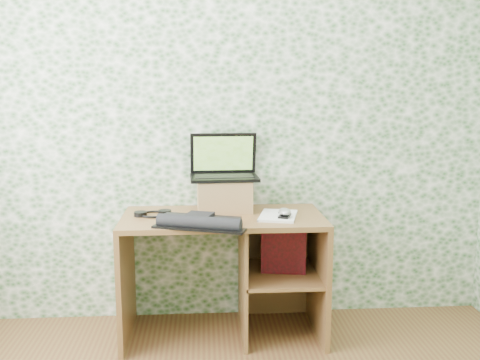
{
  "coord_description": "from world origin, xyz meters",
  "views": [
    {
      "loc": [
        -0.11,
        -1.66,
        1.5
      ],
      "look_at": [
        0.1,
        1.39,
        0.97
      ],
      "focal_mm": 40.0,
      "sensor_mm": 36.0,
      "label": 1
    }
  ],
  "objects": [
    {
      "name": "riser",
      "position": [
        0.01,
        1.58,
        0.85
      ],
      "size": [
        0.34,
        0.29,
        0.2
      ],
      "primitive_type": "cube",
      "rotation": [
        0.0,
        0.0,
        0.04
      ],
      "color": "olive",
      "rests_on": "desk"
    },
    {
      "name": "laptop",
      "position": [
        0.01,
        1.63,
        1.01
      ],
      "size": [
        0.43,
        0.31,
        0.28
      ],
      "rotation": [
        0.0,
        0.0,
        0.04
      ],
      "color": "black",
      "rests_on": "riser"
    },
    {
      "name": "red_box",
      "position": [
        0.37,
        1.44,
        0.55
      ],
      "size": [
        0.28,
        0.13,
        0.32
      ],
      "primitive_type": "cube",
      "rotation": [
        0.0,
        0.0,
        -0.17
      ],
      "color": "maroon",
      "rests_on": "desk"
    },
    {
      "name": "desk",
      "position": [
        0.08,
        1.47,
        0.48
      ],
      "size": [
        1.2,
        0.6,
        0.75
      ],
      "color": "brown",
      "rests_on": "floor"
    },
    {
      "name": "pen",
      "position": [
        0.36,
        1.47,
        0.77
      ],
      "size": [
        0.07,
        0.12,
        0.01
      ],
      "primitive_type": "cylinder",
      "rotation": [
        1.57,
        0.0,
        -0.48
      ],
      "color": "black",
      "rests_on": "notepad"
    },
    {
      "name": "headphones",
      "position": [
        -0.42,
        1.48,
        0.76
      ],
      "size": [
        0.22,
        0.19,
        0.03
      ],
      "rotation": [
        0.0,
        0.0,
        0.23
      ],
      "color": "black",
      "rests_on": "desk"
    },
    {
      "name": "mouse",
      "position": [
        0.35,
        1.33,
        0.78
      ],
      "size": [
        0.1,
        0.13,
        0.04
      ],
      "primitive_type": "ellipsoid",
      "rotation": [
        0.0,
        0.0,
        -0.35
      ],
      "color": "#B1B1B3",
      "rests_on": "notepad"
    },
    {
      "name": "wall_back",
      "position": [
        0.0,
        1.75,
        1.3
      ],
      "size": [
        3.5,
        0.0,
        3.5
      ],
      "primitive_type": "plane",
      "rotation": [
        1.57,
        0.0,
        0.0
      ],
      "color": "white",
      "rests_on": "ground"
    },
    {
      "name": "keyboard",
      "position": [
        -0.14,
        1.21,
        0.77
      ],
      "size": [
        0.52,
        0.41,
        0.07
      ],
      "rotation": [
        0.0,
        0.0,
        -0.34
      ],
      "color": "black",
      "rests_on": "desk"
    },
    {
      "name": "notepad",
      "position": [
        0.32,
        1.39,
        0.76
      ],
      "size": [
        0.27,
        0.34,
        0.01
      ],
      "primitive_type": "cube",
      "rotation": [
        0.0,
        0.0,
        -0.25
      ],
      "color": "silver",
      "rests_on": "desk"
    }
  ]
}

